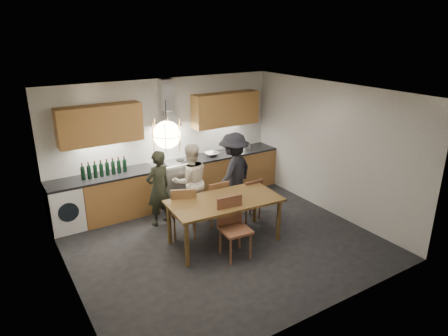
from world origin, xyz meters
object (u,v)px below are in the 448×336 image
person_right (234,173)px  wine_bottles (104,168)px  person_left (159,188)px  person_mid (191,181)px  stock_pot (246,147)px  chair_back_left (184,209)px  chair_front (233,223)px  mixing_bowl (212,154)px  dining_table (224,205)px

person_right → wine_bottles: bearing=-47.6°
person_left → person_right: bearing=155.8°
person_left → person_mid: size_ratio=0.97×
person_mid → stock_pot: size_ratio=7.04×
chair_back_left → stock_pot: stock_pot is taller
chair_front → person_left: person_left is taller
chair_back_left → person_left: bearing=-54.7°
chair_front → mixing_bowl: (0.99, 2.36, 0.37)m
chair_back_left → chair_front: size_ratio=0.98×
chair_back_left → person_mid: (0.50, 0.68, 0.19)m
wine_bottles → dining_table: bearing=-53.7°
person_left → person_right: person_right is taller
dining_table → wine_bottles: wine_bottles is taller
person_left → stock_pot: person_left is taller
stock_pot → wine_bottles: 3.24m
person_right → chair_back_left: bearing=-4.6°
person_left → chair_back_left: bearing=86.5°
person_left → dining_table: bearing=103.6°
person_mid → wine_bottles: bearing=-20.0°
dining_table → chair_back_left: 0.74m
chair_back_left → wine_bottles: 1.81m
mixing_bowl → wine_bottles: 2.34m
person_right → chair_front: bearing=31.8°
dining_table → chair_front: (-0.09, -0.40, -0.14)m
chair_front → person_left: (-0.58, 1.64, 0.16)m
person_mid → chair_front: bearing=96.4°
chair_front → person_left: 1.74m
person_left → mixing_bowl: person_left is taller
mixing_bowl → wine_bottles: bearing=179.7°
person_mid → person_right: person_right is taller
chair_back_left → person_left: (-0.15, 0.73, 0.17)m
chair_front → wine_bottles: 2.78m
wine_bottles → person_left: bearing=-43.7°
dining_table → person_mid: size_ratio=1.31×
person_mid → wine_bottles: (-1.42, 0.79, 0.31)m
chair_front → stock_pot: bearing=55.6°
person_right → wine_bottles: size_ratio=1.88×
person_left → wine_bottles: size_ratio=1.68×
chair_back_left → person_left: person_left is taller
chair_front → person_mid: (0.07, 1.59, 0.18)m
dining_table → person_mid: person_mid is taller
chair_front → person_left: size_ratio=0.68×
chair_back_left → stock_pot: size_ratio=4.57×
chair_back_left → wine_bottles: (-0.92, 1.47, 0.50)m
stock_pot → person_right: bearing=-135.7°
chair_back_left → person_mid: bearing=-102.4°
dining_table → person_left: 1.41m
chair_back_left → person_right: 1.47m
chair_front → person_left: bearing=114.2°
mixing_bowl → wine_bottles: size_ratio=0.36×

